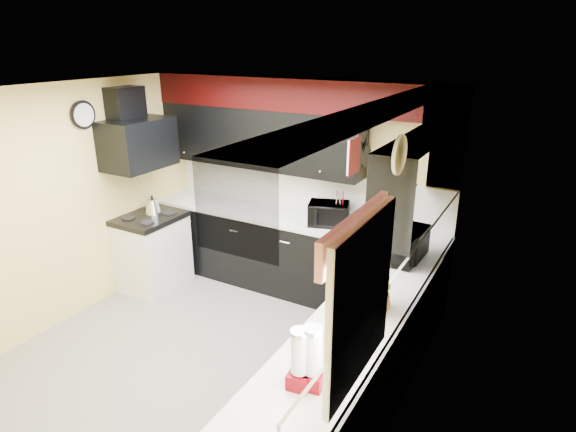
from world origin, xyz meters
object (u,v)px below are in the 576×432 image
object	(u,v)px
toaster_oven	(329,214)
utensil_crock	(339,219)
microwave	(403,244)
kettle	(153,206)
knife_block	(383,223)

from	to	relation	value
toaster_oven	utensil_crock	xyz separation A→B (m)	(0.12, 0.01, -0.04)
microwave	kettle	xyz separation A→B (m)	(-2.99, -0.18, -0.08)
microwave	knife_block	size ratio (longest dim) A/B	2.28
utensil_crock	kettle	distance (m)	2.24
microwave	knife_block	xyz separation A→B (m)	(-0.37, 0.52, -0.03)
knife_block	kettle	size ratio (longest dim) A/B	1.21
microwave	knife_block	bearing A→B (deg)	38.26
utensil_crock	kettle	bearing A→B (deg)	-163.03
toaster_oven	kettle	bearing A→B (deg)	179.59
microwave	utensil_crock	world-z (taller)	microwave
microwave	utensil_crock	xyz separation A→B (m)	(-0.85, 0.47, -0.06)
toaster_oven	knife_block	xyz separation A→B (m)	(0.61, 0.05, -0.01)
knife_block	kettle	bearing A→B (deg)	-176.07
toaster_oven	microwave	bearing A→B (deg)	-43.50
toaster_oven	utensil_crock	size ratio (longest dim) A/B	2.54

